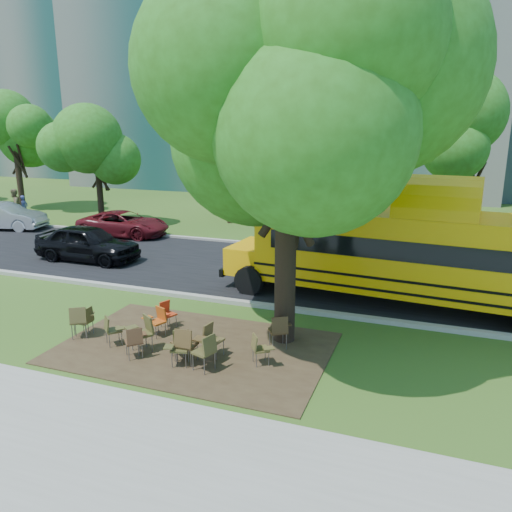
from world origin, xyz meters
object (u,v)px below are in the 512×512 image
at_px(chair_7, 259,347).
at_px(chair_3, 143,330).
at_px(chair_5, 179,345).
at_px(chair_11, 182,340).
at_px(chair_12, 212,337).
at_px(bg_car_red, 124,224).
at_px(chair_6, 206,348).
at_px(black_car, 88,243).
at_px(main_tree, 288,105).
at_px(chair_9, 157,318).
at_px(bg_car_silver, 4,216).
at_px(pedestrian_b, 15,205).
at_px(chair_2, 135,339).
at_px(chair_10, 167,312).
at_px(chair_13, 280,328).
at_px(chair_8, 86,318).
at_px(chair_0, 80,318).
at_px(chair_1, 112,328).
at_px(pedestrian_a, 24,208).
at_px(chair_4, 187,342).
at_px(school_bus, 429,255).

bearing_deg(chair_7, chair_3, -120.12).
bearing_deg(chair_5, chair_11, -86.62).
bearing_deg(chair_12, bg_car_red, -127.63).
relative_size(chair_6, black_car, 0.20).
xyz_separation_m(main_tree, chair_12, (-1.43, -1.59, -5.63)).
xyz_separation_m(chair_9, bg_car_silver, (-15.80, 9.88, 0.23)).
bearing_deg(chair_5, pedestrian_b, -52.63).
height_order(chair_2, black_car, black_car).
bearing_deg(bg_car_silver, black_car, -126.70).
height_order(chair_10, chair_13, chair_13).
xyz_separation_m(chair_10, chair_11, (1.35, -1.60, -0.01)).
height_order(chair_12, chair_13, chair_13).
relative_size(chair_3, chair_9, 1.16).
distance_m(chair_5, pedestrian_b, 23.18).
height_order(chair_8, chair_13, chair_13).
distance_m(chair_10, black_car, 8.79).
bearing_deg(chair_0, chair_12, -28.13).
bearing_deg(chair_9, main_tree, -144.37).
height_order(chair_7, chair_8, chair_8).
relative_size(chair_0, chair_10, 1.20).
bearing_deg(chair_0, chair_9, -6.41).
distance_m(chair_10, pedestrian_b, 20.85).
relative_size(chair_1, chair_8, 0.98).
bearing_deg(chair_13, chair_3, 171.05).
bearing_deg(pedestrian_a, bg_car_red, -111.02).
height_order(chair_2, chair_3, chair_3).
distance_m(chair_8, chair_12, 3.83).
xyz_separation_m(chair_5, black_car, (-8.44, 7.30, 0.25)).
relative_size(main_tree, chair_10, 12.37).
bearing_deg(pedestrian_b, chair_9, 45.50).
bearing_deg(chair_10, chair_6, 69.35).
relative_size(chair_8, bg_car_silver, 0.19).
xyz_separation_m(chair_8, black_car, (-5.16, 6.65, 0.26)).
height_order(chair_2, chair_5, chair_5).
distance_m(chair_3, chair_7, 3.10).
bearing_deg(chair_2, main_tree, -7.77).
bearing_deg(chair_7, chair_12, -126.77).
bearing_deg(chair_3, chair_11, -147.92).
bearing_deg(chair_4, school_bus, 47.03).
xyz_separation_m(chair_0, chair_12, (3.88, 0.20, -0.04)).
bearing_deg(chair_1, chair_8, -154.51).
height_order(chair_8, chair_11, chair_8).
xyz_separation_m(chair_4, chair_13, (1.85, 1.65, -0.02)).
xyz_separation_m(chair_1, bg_car_silver, (-15.02, 10.88, 0.24)).
xyz_separation_m(chair_1, chair_4, (2.37, -0.28, 0.09)).
bearing_deg(pedestrian_b, main_tree, 52.08).
height_order(chair_3, chair_12, chair_3).
bearing_deg(chair_2, chair_0, 121.53).
xyz_separation_m(chair_6, chair_11, (-0.88, 0.40, -0.10)).
height_order(chair_9, chair_13, chair_13).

